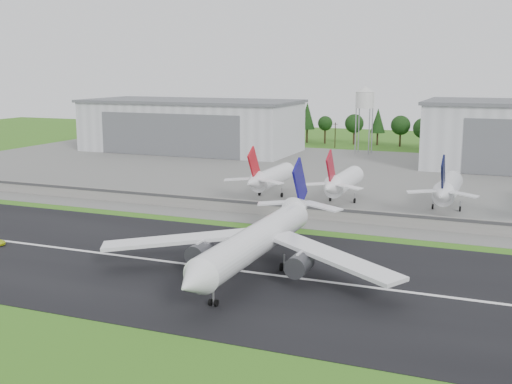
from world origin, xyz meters
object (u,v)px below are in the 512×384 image
at_px(parked_jet_red_b, 341,182).
at_px(parked_jet_red_a, 269,177).
at_px(main_airliner, 255,248).
at_px(parked_jet_navy, 447,189).

bearing_deg(parked_jet_red_b, parked_jet_red_a, -179.97).
height_order(parked_jet_red_a, parked_jet_red_b, parked_jet_red_b).
bearing_deg(parked_jet_red_b, main_airliner, -88.90).
bearing_deg(parked_jet_navy, main_airliner, -111.88).
bearing_deg(parked_jet_navy, parked_jet_red_a, -179.97).
relative_size(parked_jet_red_b, parked_jet_navy, 1.00).
relative_size(main_airliner, parked_jet_navy, 1.89).
bearing_deg(main_airliner, parked_jet_navy, -111.55).
distance_m(main_airliner, parked_jet_red_a, 70.76).
distance_m(parked_jet_red_a, parked_jet_navy, 49.74).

